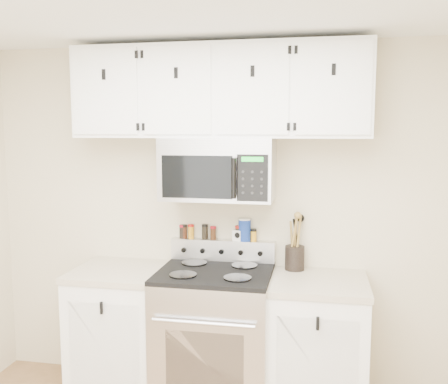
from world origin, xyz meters
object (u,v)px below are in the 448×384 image
(range, at_px, (215,336))
(utensil_crock, at_px, (295,256))
(microwave, at_px, (218,169))
(salt_canister, at_px, (245,230))

(range, relative_size, utensil_crock, 2.79)
(microwave, bearing_deg, range, -90.23)
(range, relative_size, salt_canister, 6.66)
(microwave, height_order, salt_canister, microwave)
(microwave, bearing_deg, salt_canister, 44.33)
(range, height_order, salt_canister, salt_canister)
(microwave, bearing_deg, utensil_crock, 11.42)
(salt_canister, bearing_deg, range, -119.50)
(utensil_crock, relative_size, salt_canister, 2.38)
(range, bearing_deg, salt_canister, 60.50)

